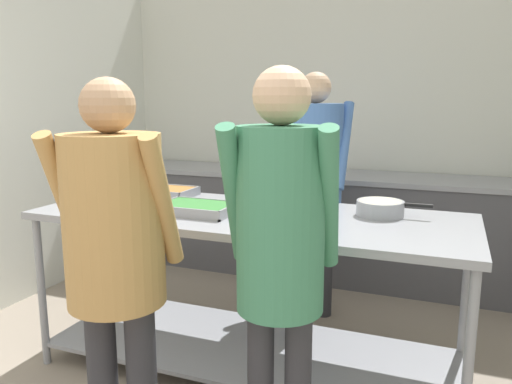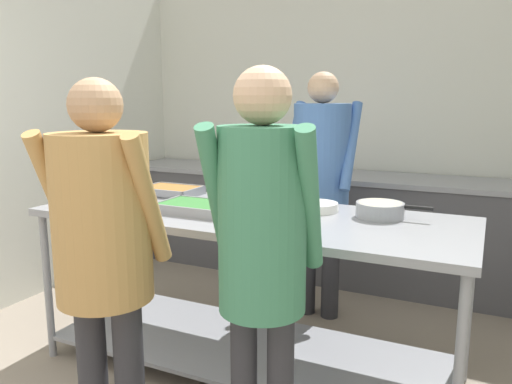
{
  "view_description": "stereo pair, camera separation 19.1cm",
  "coord_description": "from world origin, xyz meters",
  "px_view_note": "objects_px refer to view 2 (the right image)",
  "views": [
    {
      "loc": [
        1.09,
        -1.1,
        1.53
      ],
      "look_at": [
        0.08,
        1.46,
        1.02
      ],
      "focal_mm": 35.0,
      "sensor_mm": 36.0,
      "label": 1
    },
    {
      "loc": [
        1.27,
        -1.03,
        1.53
      ],
      "look_at": [
        0.08,
        1.46,
        1.02
      ],
      "focal_mm": 35.0,
      "sensor_mm": 36.0,
      "label": 2
    }
  ],
  "objects_px": {
    "plate_stack": "(317,207)",
    "guest_serving_left": "(262,238)",
    "serving_tray_roast": "(171,191)",
    "serving_tray_vegetables": "(197,208)",
    "guest_serving_right": "(103,237)",
    "broccoli_bowl": "(262,206)",
    "sauce_pan": "(380,209)",
    "cook_behind_counter": "(321,170)"
  },
  "relations": [
    {
      "from": "sauce_pan",
      "to": "cook_behind_counter",
      "type": "distance_m",
      "value": 0.87
    },
    {
      "from": "serving_tray_vegetables",
      "to": "broccoli_bowl",
      "type": "relative_size",
      "value": 2.07
    },
    {
      "from": "cook_behind_counter",
      "to": "serving_tray_roast",
      "type": "bearing_deg",
      "value": -143.13
    },
    {
      "from": "serving_tray_vegetables",
      "to": "plate_stack",
      "type": "xyz_separation_m",
      "value": [
        0.59,
        0.31,
        -0.0
      ]
    },
    {
      "from": "serving_tray_vegetables",
      "to": "plate_stack",
      "type": "height_order",
      "value": "serving_tray_vegetables"
    },
    {
      "from": "cook_behind_counter",
      "to": "serving_tray_vegetables",
      "type": "bearing_deg",
      "value": -112.13
    },
    {
      "from": "guest_serving_right",
      "to": "cook_behind_counter",
      "type": "relative_size",
      "value": 0.94
    },
    {
      "from": "guest_serving_left",
      "to": "guest_serving_right",
      "type": "height_order",
      "value": "guest_serving_left"
    },
    {
      "from": "guest_serving_right",
      "to": "cook_behind_counter",
      "type": "height_order",
      "value": "cook_behind_counter"
    },
    {
      "from": "plate_stack",
      "to": "guest_serving_right",
      "type": "xyz_separation_m",
      "value": [
        -0.52,
        -1.12,
        0.04
      ]
    },
    {
      "from": "plate_stack",
      "to": "guest_serving_left",
      "type": "relative_size",
      "value": 0.14
    },
    {
      "from": "sauce_pan",
      "to": "cook_behind_counter",
      "type": "height_order",
      "value": "cook_behind_counter"
    },
    {
      "from": "serving_tray_vegetables",
      "to": "cook_behind_counter",
      "type": "xyz_separation_m",
      "value": [
        0.4,
        0.97,
        0.11
      ]
    },
    {
      "from": "guest_serving_left",
      "to": "serving_tray_vegetables",
      "type": "bearing_deg",
      "value": 136.59
    },
    {
      "from": "broccoli_bowl",
      "to": "sauce_pan",
      "type": "bearing_deg",
      "value": 15.01
    },
    {
      "from": "serving_tray_vegetables",
      "to": "guest_serving_left",
      "type": "distance_m",
      "value": 0.98
    },
    {
      "from": "sauce_pan",
      "to": "guest_serving_right",
      "type": "bearing_deg",
      "value": -128.42
    },
    {
      "from": "broccoli_bowl",
      "to": "sauce_pan",
      "type": "distance_m",
      "value": 0.63
    },
    {
      "from": "broccoli_bowl",
      "to": "sauce_pan",
      "type": "xyz_separation_m",
      "value": [
        0.61,
        0.16,
        0.01
      ]
    },
    {
      "from": "serving_tray_roast",
      "to": "broccoli_bowl",
      "type": "bearing_deg",
      "value": -16.44
    },
    {
      "from": "guest_serving_left",
      "to": "cook_behind_counter",
      "type": "relative_size",
      "value": 0.96
    },
    {
      "from": "serving_tray_roast",
      "to": "serving_tray_vegetables",
      "type": "xyz_separation_m",
      "value": [
        0.42,
        -0.36,
        0.0
      ]
    },
    {
      "from": "sauce_pan",
      "to": "cook_behind_counter",
      "type": "bearing_deg",
      "value": 129.07
    },
    {
      "from": "serving_tray_roast",
      "to": "serving_tray_vegetables",
      "type": "distance_m",
      "value": 0.55
    },
    {
      "from": "serving_tray_roast",
      "to": "cook_behind_counter",
      "type": "relative_size",
      "value": 0.21
    },
    {
      "from": "broccoli_bowl",
      "to": "serving_tray_vegetables",
      "type": "bearing_deg",
      "value": -157.89
    },
    {
      "from": "serving_tray_roast",
      "to": "guest_serving_right",
      "type": "relative_size",
      "value": 0.23
    },
    {
      "from": "plate_stack",
      "to": "guest_serving_left",
      "type": "distance_m",
      "value": 0.99
    },
    {
      "from": "serving_tray_roast",
      "to": "broccoli_bowl",
      "type": "height_order",
      "value": "broccoli_bowl"
    },
    {
      "from": "serving_tray_vegetables",
      "to": "guest_serving_right",
      "type": "xyz_separation_m",
      "value": [
        0.07,
        -0.81,
        0.04
      ]
    },
    {
      "from": "serving_tray_roast",
      "to": "plate_stack",
      "type": "relative_size",
      "value": 1.53
    },
    {
      "from": "serving_tray_roast",
      "to": "guest_serving_left",
      "type": "height_order",
      "value": "guest_serving_left"
    },
    {
      "from": "sauce_pan",
      "to": "plate_stack",
      "type": "bearing_deg",
      "value": 178.06
    },
    {
      "from": "guest_serving_right",
      "to": "sauce_pan",
      "type": "bearing_deg",
      "value": 51.58
    },
    {
      "from": "broccoli_bowl",
      "to": "guest_serving_left",
      "type": "distance_m",
      "value": 0.89
    },
    {
      "from": "serving_tray_vegetables",
      "to": "sauce_pan",
      "type": "bearing_deg",
      "value": 17.6
    },
    {
      "from": "serving_tray_roast",
      "to": "cook_behind_counter",
      "type": "distance_m",
      "value": 1.03
    },
    {
      "from": "serving_tray_vegetables",
      "to": "guest_serving_left",
      "type": "relative_size",
      "value": 0.25
    },
    {
      "from": "guest_serving_left",
      "to": "guest_serving_right",
      "type": "relative_size",
      "value": 1.02
    },
    {
      "from": "broccoli_bowl",
      "to": "plate_stack",
      "type": "relative_size",
      "value": 0.82
    },
    {
      "from": "serving_tray_roast",
      "to": "plate_stack",
      "type": "bearing_deg",
      "value": -2.76
    },
    {
      "from": "serving_tray_vegetables",
      "to": "cook_behind_counter",
      "type": "height_order",
      "value": "cook_behind_counter"
    }
  ]
}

